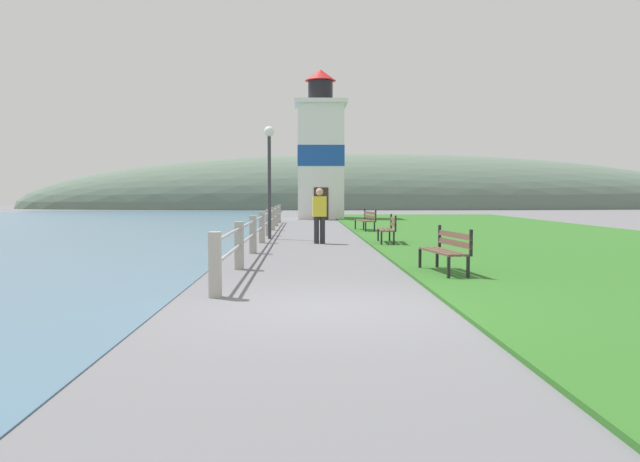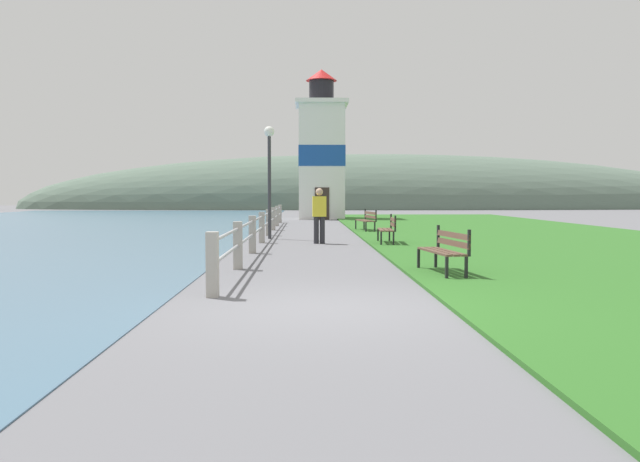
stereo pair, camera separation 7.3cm
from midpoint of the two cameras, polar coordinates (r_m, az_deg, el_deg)
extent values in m
plane|color=slate|center=(8.66, 0.39, -7.11)|extent=(160.00, 160.00, 0.00)
cube|color=#2D6623|center=(25.16, 17.24, -0.30)|extent=(12.00, 45.87, 0.06)
cube|color=#A8A399|center=(9.67, -9.59, -3.05)|extent=(0.18, 0.18, 1.00)
cube|color=#A8A399|center=(13.20, -7.36, -1.32)|extent=(0.18, 0.18, 1.00)
cube|color=#A8A399|center=(16.75, -6.08, -0.32)|extent=(0.18, 0.18, 1.00)
cube|color=#A8A399|center=(20.30, -5.24, 0.33)|extent=(0.18, 0.18, 1.00)
cube|color=#A8A399|center=(23.86, -4.66, 0.79)|extent=(0.18, 0.18, 1.00)
cube|color=#A8A399|center=(27.42, -4.22, 1.13)|extent=(0.18, 0.18, 1.00)
cube|color=#A8A399|center=(30.98, -3.89, 1.39)|extent=(0.18, 0.18, 1.00)
cube|color=#A8A399|center=(34.55, -3.62, 1.59)|extent=(0.18, 0.18, 1.00)
cylinder|color=#B2B2B7|center=(22.06, -4.93, 1.49)|extent=(0.06, 24.99, 0.06)
cylinder|color=#B2B2B7|center=(22.08, -4.93, 0.58)|extent=(0.06, 24.99, 0.06)
cube|color=brown|center=(12.26, 10.52, -1.86)|extent=(0.33, 1.70, 0.04)
cube|color=brown|center=(12.31, 11.17, -1.85)|extent=(0.33, 1.70, 0.04)
cube|color=brown|center=(12.36, 11.81, -1.83)|extent=(0.33, 1.70, 0.04)
cube|color=brown|center=(12.36, 12.20, -0.36)|extent=(0.28, 1.69, 0.11)
cube|color=brown|center=(12.37, 12.20, -1.09)|extent=(0.28, 1.69, 0.11)
cube|color=black|center=(11.50, 11.69, -3.44)|extent=(0.06, 0.06, 0.45)
cube|color=black|center=(13.04, 9.16, -2.61)|extent=(0.06, 0.06, 0.45)
cube|color=black|center=(11.63, 13.40, -3.39)|extent=(0.06, 0.06, 0.45)
cube|color=black|center=(13.16, 10.69, -2.57)|extent=(0.06, 0.06, 0.45)
cube|color=black|center=(11.61, 13.65, -1.07)|extent=(0.06, 0.06, 0.49)
cube|color=black|center=(13.14, 10.91, -0.53)|extent=(0.06, 0.06, 0.49)
cube|color=brown|center=(19.56, 5.69, 0.12)|extent=(0.20, 1.61, 0.04)
cube|color=brown|center=(19.57, 6.11, 0.12)|extent=(0.20, 1.61, 0.04)
cube|color=brown|center=(19.58, 6.54, 0.12)|extent=(0.20, 1.61, 0.04)
cube|color=brown|center=(19.57, 6.80, 1.04)|extent=(0.14, 1.61, 0.11)
cube|color=brown|center=(19.58, 6.80, 0.58)|extent=(0.14, 1.61, 0.11)
cube|color=black|center=(18.79, 5.72, -0.76)|extent=(0.05, 0.05, 0.45)
cube|color=black|center=(20.34, 5.43, -0.45)|extent=(0.05, 0.05, 0.45)
cube|color=black|center=(18.82, 6.85, -0.76)|extent=(0.05, 0.05, 0.45)
cube|color=black|center=(20.37, 6.47, -0.45)|extent=(0.05, 0.05, 0.45)
cube|color=black|center=(18.80, 7.01, 0.67)|extent=(0.05, 0.05, 0.49)
cube|color=black|center=(20.35, 6.61, 0.87)|extent=(0.05, 0.05, 0.49)
cube|color=brown|center=(26.27, 3.90, 0.96)|extent=(0.38, 1.94, 0.04)
cube|color=brown|center=(26.30, 4.21, 0.96)|extent=(0.38, 1.94, 0.04)
cube|color=brown|center=(26.34, 4.52, 0.96)|extent=(0.38, 1.94, 0.04)
cube|color=brown|center=(26.35, 4.71, 1.65)|extent=(0.32, 1.93, 0.11)
cube|color=brown|center=(26.35, 4.71, 1.31)|extent=(0.32, 1.93, 0.11)
cube|color=black|center=(25.35, 4.30, 0.31)|extent=(0.06, 0.06, 0.45)
cube|color=black|center=(27.19, 3.36, 0.52)|extent=(0.06, 0.06, 0.45)
cube|color=black|center=(25.44, 5.11, 0.32)|extent=(0.06, 0.06, 0.45)
cube|color=black|center=(27.28, 4.12, 0.53)|extent=(0.06, 0.06, 0.45)
cube|color=black|center=(25.43, 5.22, 1.38)|extent=(0.06, 0.06, 0.49)
cube|color=black|center=(27.27, 4.23, 1.52)|extent=(0.06, 0.06, 0.49)
cube|color=white|center=(40.23, 0.18, 6.29)|extent=(2.88, 2.88, 7.24)
cube|color=#194799|center=(40.25, 0.18, 6.80)|extent=(2.92, 2.92, 1.30)
cube|color=white|center=(40.60, 0.19, 11.57)|extent=(3.31, 3.31, 0.25)
cylinder|color=black|center=(40.72, 0.19, 12.66)|extent=(1.58, 1.58, 1.31)
cone|color=red|center=(40.89, 0.19, 14.07)|extent=(1.98, 1.98, 0.72)
cube|color=#332823|center=(38.73, 0.24, 2.53)|extent=(0.90, 0.06, 2.00)
cylinder|color=#28282D|center=(19.89, -0.24, 0.08)|extent=(0.16, 0.16, 0.86)
cylinder|color=#28282D|center=(19.91, 0.32, 0.08)|extent=(0.16, 0.16, 0.86)
cube|color=yellow|center=(19.87, 0.04, 2.26)|extent=(0.45, 0.26, 0.65)
sphere|color=tan|center=(19.87, 0.04, 3.60)|extent=(0.23, 0.23, 0.23)
cylinder|color=#333338|center=(22.08, -4.55, 3.95)|extent=(0.12, 0.12, 3.60)
sphere|color=white|center=(22.19, -4.57, 9.07)|extent=(0.36, 0.36, 0.36)
ellipsoid|color=#566B5B|center=(69.60, 5.50, 2.07)|extent=(80.00, 16.00, 12.00)
camera|label=1|loc=(0.04, -89.90, 0.01)|focal=35.00mm
camera|label=2|loc=(0.04, 90.10, -0.01)|focal=35.00mm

